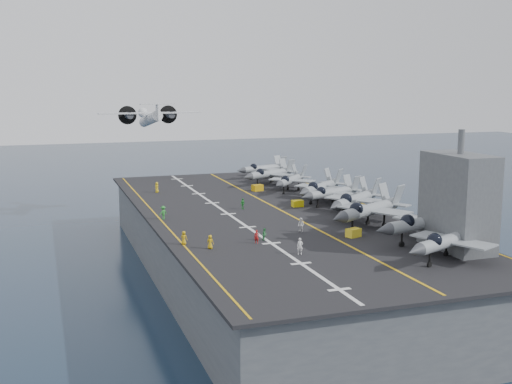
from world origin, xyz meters
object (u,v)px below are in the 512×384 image
object	(u,v)px
tow_cart_a	(353,233)
transport_plane	(151,119)
island_superstructure	(459,190)
fighter_jet_0	(449,239)

from	to	relation	value
tow_cart_a	transport_plane	bearing A→B (deg)	101.84
transport_plane	tow_cart_a	bearing A→B (deg)	-78.16
tow_cart_a	island_superstructure	bearing A→B (deg)	-46.67
fighter_jet_0	transport_plane	size ratio (longest dim) A/B	0.71
island_superstructure	fighter_jet_0	world-z (taller)	island_superstructure
island_superstructure	transport_plane	distance (m)	85.77
island_superstructure	tow_cart_a	bearing A→B (deg)	133.33
tow_cart_a	transport_plane	xyz separation A→B (m)	(-15.15, 72.28, 11.85)
island_superstructure	fighter_jet_0	bearing A→B (deg)	-133.68
island_superstructure	tow_cart_a	world-z (taller)	island_superstructure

